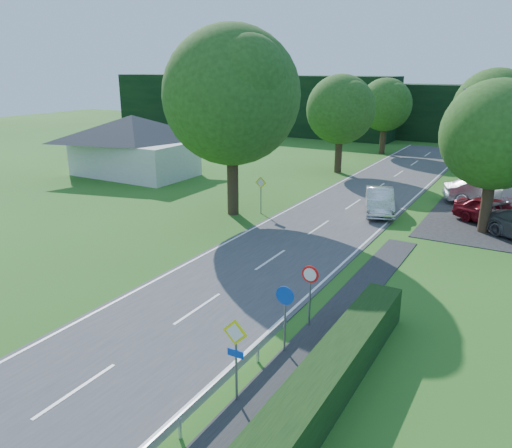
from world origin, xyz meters
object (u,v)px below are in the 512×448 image
Objects in this scene: parked_car_silver_a at (483,192)px; parked_car_red at (494,212)px; moving_car at (379,201)px; parasol at (511,212)px; streetlight at (489,150)px; motorcycle at (377,202)px.

parked_car_red is at bearing 173.88° from parked_car_silver_a.
parasol is at bearing -13.49° from moving_car.
parasol is (1.67, -0.50, -3.48)m from streetlight.
parked_car_silver_a is at bearing 37.10° from parked_car_red.
motorcycle is at bearing 179.68° from parasol.
streetlight is at bearing 93.43° from parked_car_red.
moving_car is at bearing -168.33° from streetlight.
moving_car reaches higher than motorcycle.
streetlight is 3.72m from parked_car_red.
moving_car is at bearing -69.59° from motorcycle.
parked_car_silver_a is 2.42× the size of parasol.
moving_car is 0.90m from motorcycle.
streetlight is 3.89m from parasol.
moving_car is 2.32× the size of parasol.
motorcycle is (-0.36, 0.76, -0.30)m from moving_car.
parked_car_red reaches higher than moving_car.
parked_car_silver_a is at bearing 111.64° from parasol.
streetlight reaches higher than parasol.
moving_car is 7.61m from parasol.
motorcycle is 7.95m from parasol.
motorcycle is (-6.26, -0.46, -3.92)m from streetlight.
moving_car is at bearing -174.57° from parasol.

